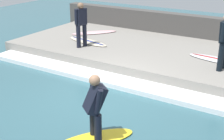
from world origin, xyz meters
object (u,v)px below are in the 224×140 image
Objects in this scene: surfer_riding at (95,104)px; surfboard_spare at (94,32)px; surfboard_waiting_near at (88,41)px; surfboard_waiting_far at (220,60)px; surfboard_riding at (96,139)px; surfer_waiting_near at (81,22)px.

surfboard_spare is (6.08, 4.20, -0.39)m from surfer_riding.
surfboard_waiting_near is at bearing -156.18° from surfboard_spare.
surfer_riding is 5.39m from surfboard_waiting_far.
surfboard_riding is 5.60m from surfer_waiting_near.
surfboard_waiting_near reaches higher than surfboard_riding.
surfboard_waiting_near is (4.80, 3.63, 0.42)m from surfboard_riding.
surfer_riding reaches higher than surfboard_waiting_near.
surfboard_waiting_far is (5.23, -1.26, 0.42)m from surfboard_riding.
surfer_waiting_near is 0.76× the size of surfboard_waiting_far.
surfer_riding is 6.03m from surfboard_waiting_near.
surfboard_spare reaches higher than surfboard_riding.
surfboard_riding is 6.04m from surfboard_waiting_near.
surfboard_spare is (6.08, 4.20, 0.42)m from surfboard_riding.
surfer_waiting_near is 4.91m from surfboard_waiting_far.
surfboard_riding is 0.93× the size of surfboard_spare.
surfboard_waiting_near is (0.60, 0.17, -0.87)m from surfer_waiting_near.
surfboard_waiting_far is at bearing -84.97° from surfboard_waiting_near.
surfboard_waiting_far is 1.18× the size of surfboard_spare.
surfer_riding is 0.88× the size of surfer_waiting_near.
surfboard_spare is at bearing 34.64° from surfboard_riding.
surfer_waiting_near is 0.80× the size of surfboard_waiting_near.
surfboard_riding is at bearing 0.00° from surfer_riding.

